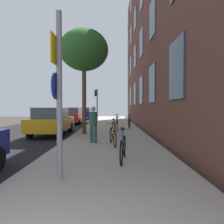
% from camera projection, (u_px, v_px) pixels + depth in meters
% --- Properties ---
extents(ground_plane, '(41.80, 41.80, 0.00)m').
position_uv_depth(ground_plane, '(67.00, 128.00, 15.83)').
color(ground_plane, '#332D28').
extents(road_asphalt, '(7.00, 38.00, 0.01)m').
position_uv_depth(road_asphalt, '(40.00, 128.00, 15.84)').
color(road_asphalt, black).
rests_on(road_asphalt, ground).
extents(sidewalk, '(4.20, 38.00, 0.12)m').
position_uv_depth(sidewalk, '(111.00, 128.00, 15.81)').
color(sidewalk, '#9E9389').
rests_on(sidewalk, ground).
extents(building_facade, '(0.56, 27.00, 15.14)m').
position_uv_depth(building_facade, '(146.00, 28.00, 15.13)').
color(building_facade, brown).
rests_on(building_facade, ground).
extents(sign_post, '(0.16, 0.60, 3.54)m').
position_uv_depth(sign_post, '(59.00, 88.00, 4.28)').
color(sign_post, gray).
rests_on(sign_post, sidewalk).
extents(traffic_light, '(0.43, 0.24, 3.72)m').
position_uv_depth(traffic_light, '(97.00, 99.00, 24.61)').
color(traffic_light, black).
rests_on(traffic_light, sidewalk).
extents(tree_near, '(2.82, 2.82, 6.04)m').
position_uv_depth(tree_near, '(85.00, 51.00, 11.75)').
color(tree_near, brown).
rests_on(tree_near, sidewalk).
extents(bicycle_0, '(0.42, 1.63, 0.96)m').
position_uv_depth(bicycle_0, '(124.00, 148.00, 5.79)').
color(bicycle_0, black).
rests_on(bicycle_0, sidewalk).
extents(bicycle_1, '(0.43, 1.66, 0.95)m').
position_uv_depth(bicycle_1, '(114.00, 136.00, 8.19)').
color(bicycle_1, black).
rests_on(bicycle_1, sidewalk).
extents(bicycle_2, '(0.42, 1.61, 0.95)m').
position_uv_depth(bicycle_2, '(115.00, 129.00, 10.59)').
color(bicycle_2, black).
rests_on(bicycle_2, sidewalk).
extents(bicycle_3, '(0.42, 1.76, 0.98)m').
position_uv_depth(bicycle_3, '(118.00, 125.00, 12.99)').
color(bicycle_3, black).
rests_on(bicycle_3, sidewalk).
extents(bicycle_4, '(0.46, 1.68, 0.96)m').
position_uv_depth(bicycle_4, '(130.00, 123.00, 15.38)').
color(bicycle_4, black).
rests_on(bicycle_4, sidewalk).
extents(bicycle_5, '(0.42, 1.64, 0.97)m').
position_uv_depth(bicycle_5, '(118.00, 120.00, 17.79)').
color(bicycle_5, black).
rests_on(bicycle_5, sidewalk).
extents(pedestrian_0, '(0.42, 0.42, 1.57)m').
position_uv_depth(pedestrian_0, '(94.00, 122.00, 8.74)').
color(pedestrian_0, '#33594C').
rests_on(pedestrian_0, sidewalk).
extents(car_1, '(1.79, 4.43, 1.62)m').
position_uv_depth(car_1, '(53.00, 121.00, 12.08)').
color(car_1, orange).
rests_on(car_1, road_asphalt).
extents(car_2, '(1.76, 4.25, 1.62)m').
position_uv_depth(car_2, '(74.00, 115.00, 20.42)').
color(car_2, red).
rests_on(car_2, road_asphalt).
extents(car_3, '(1.79, 3.96, 1.62)m').
position_uv_depth(car_3, '(86.00, 113.00, 28.75)').
color(car_3, navy).
rests_on(car_3, road_asphalt).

